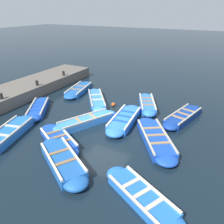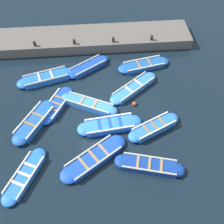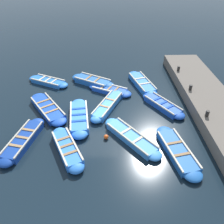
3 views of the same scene
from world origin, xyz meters
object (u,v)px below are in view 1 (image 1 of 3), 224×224
Objects in this scene: bollard_mid_south at (37,83)px; boat_far_corner at (79,90)px; bollard_mid_north at (1,96)px; boat_stern_in at (155,138)px; boat_alongside at (58,140)px; boat_outer_left at (86,122)px; buoy_orange_near at (113,104)px; boat_near_quay at (8,134)px; boat_bow_out at (147,104)px; bollard_south at (63,73)px; boat_broadside at (125,120)px; boat_inner_gap at (63,161)px; boat_drifting at (96,99)px; boat_tucked at (142,197)px; boat_centre at (38,109)px; boat_end_of_row at (183,117)px.

boat_far_corner is at bearing 43.85° from bollard_mid_south.
bollard_mid_north is (-2.05, -4.77, 0.76)m from boat_far_corner.
boat_stern_in is 1.18× the size of boat_alongside.
bollard_mid_south is (-5.38, 1.98, 0.72)m from boat_outer_left.
boat_outer_left is at bearing -92.63° from buoy_orange_near.
boat_near_quay is at bearing -59.39° from bollard_mid_south.
boat_bow_out is 7.64m from bollard_mid_south.
boat_bow_out is 2.09m from buoy_orange_near.
bollard_mid_north and bollard_south have the same top height.
boat_far_corner is 1.00× the size of boat_broadside.
boat_near_quay is 11.30× the size of bollard_south.
bollard_south reaches higher than boat_inner_gap.
buoy_orange_near is at bearing -5.64° from boat_drifting.
boat_bow_out is at bearing 31.12° from bollard_mid_north.
boat_tucked is at bearing -48.25° from boat_drifting.
bollard_mid_north is at bearing -148.88° from boat_bow_out.
bollard_mid_south is (0.00, 2.81, 0.00)m from bollard_mid_north.
boat_outer_left is (3.47, -0.05, 0.02)m from boat_centre.
boat_far_corner is at bearing -22.35° from bollard_south.
boat_centre is at bearing 179.11° from boat_outer_left.
bollard_mid_south reaches higher than boat_drifting.
boat_tucked is at bearing -39.71° from bollard_south.
boat_centre reaches higher than buoy_orange_near.
bollard_mid_north is at bearing -113.21° from boat_far_corner.
bollard_south reaches higher than boat_end_of_row.
boat_tucked is (0.68, -3.49, -0.02)m from boat_stern_in.
boat_centre is at bearing 148.24° from boat_alongside.
boat_drifting is 3.31m from boat_bow_out.
boat_alongside is (-2.21, -5.63, -0.06)m from boat_bow_out.
buoy_orange_near is (0.13, 2.80, -0.07)m from boat_outer_left.
boat_stern_in is 15.47× the size of buoy_orange_near.
boat_drifting is 0.92× the size of boat_stern_in.
boat_inner_gap is at bearing -50.98° from bollard_south.
boat_broadside is at bearing 154.00° from boat_stern_in.
bollard_mid_south is at bearing -136.15° from boat_far_corner.
boat_bow_out is 9.55× the size of bollard_south.
bollard_mid_north reaches higher than boat_bow_out.
boat_broadside reaches higher than boat_stern_in.
boat_inner_gap reaches higher than boat_stern_in.
boat_inner_gap is at bearing -35.37° from boat_centre.
boat_centre is 3.87m from boat_alongside.
boat_tucked is (2.35, -6.97, -0.05)m from boat_bow_out.
bollard_mid_south is at bearing 173.30° from boat_broadside.
bollard_mid_north reaches higher than boat_inner_gap.
boat_end_of_row is 1.04× the size of boat_drifting.
boat_centre is 9.21× the size of bollard_south.
boat_bow_out is 2.52m from boat_broadside.
boat_far_corner is 15.31× the size of buoy_orange_near.
boat_centre is 3.47m from boat_outer_left.
bollard_mid_south is at bearing 159.81° from boat_outer_left.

